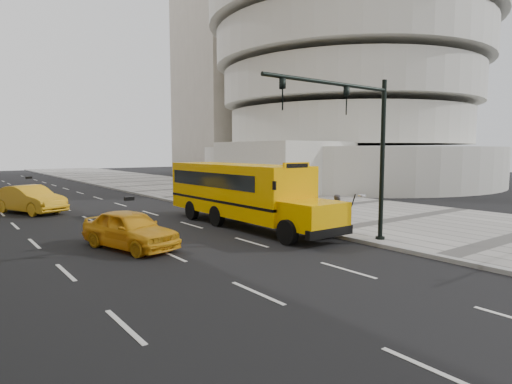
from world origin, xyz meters
TOP-DOWN VIEW (x-y plane):
  - ground at (0.00, 0.00)m, footprint 140.00×140.00m
  - sidewalk_museum at (12.00, 0.00)m, footprint 12.00×140.00m
  - curb_museum at (6.00, 0.00)m, footprint 0.30×140.00m
  - guggenheim at (29.37, 18.51)m, footprint 33.20×42.20m
  - school_bus at (4.50, -1.31)m, footprint 2.96×11.56m
  - taxi_near at (-1.74, -3.07)m, footprint 2.84×4.60m
  - taxi_far at (-3.09, 9.38)m, footprint 3.51×5.19m
  - pedestrian at (6.43, -6.04)m, footprint 0.69×0.57m
  - traffic_signal at (5.19, -8.14)m, footprint 6.18×0.36m

SIDE VIEW (x-z plane):
  - ground at x=0.00m, z-range 0.00..0.00m
  - sidewalk_museum at x=12.00m, z-range 0.00..0.15m
  - curb_museum at x=6.00m, z-range 0.00..0.15m
  - taxi_near at x=-1.74m, z-range 0.00..1.46m
  - taxi_far at x=-3.09m, z-range 0.00..1.62m
  - pedestrian at x=6.43m, z-range 0.15..1.77m
  - school_bus at x=4.50m, z-range 0.17..3.36m
  - traffic_signal at x=5.19m, z-range 0.89..7.29m
  - guggenheim at x=29.37m, z-range -3.92..31.08m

